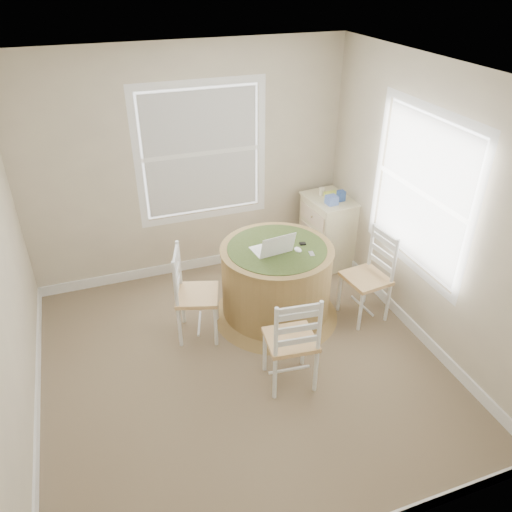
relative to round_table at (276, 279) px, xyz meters
name	(u,v)px	position (x,y,z in m)	size (l,w,h in m)	color
room	(252,232)	(-0.41, -0.45, 0.86)	(3.64, 3.64, 2.64)	#7F6951
round_table	(276,279)	(0.00, 0.00, 0.00)	(1.32, 1.32, 0.82)	olive
chair_left	(197,295)	(-0.84, -0.03, 0.03)	(0.42, 0.40, 0.95)	white
chair_near	(291,339)	(-0.24, -0.94, 0.03)	(0.42, 0.40, 0.95)	white
chair_right	(366,278)	(0.85, -0.33, 0.03)	(0.42, 0.40, 0.95)	white
laptop	(272,248)	(-0.07, -0.04, 0.40)	(0.39, 0.35, 0.25)	white
mouse	(298,250)	(0.18, -0.11, 0.38)	(0.06, 0.10, 0.04)	white
phone	(312,254)	(0.27, -0.22, 0.37)	(0.04, 0.09, 0.02)	#B7BABF
keys	(303,244)	(0.27, -0.02, 0.38)	(0.06, 0.05, 0.03)	black
corner_chest	(327,231)	(0.98, 0.79, -0.01)	(0.55, 0.68, 0.86)	beige
tissue_box	(332,201)	(0.92, 0.63, 0.47)	(0.12, 0.12, 0.10)	#5774C7
box_yellow	(331,195)	(1.01, 0.82, 0.45)	(0.15, 0.10, 0.06)	#DEF054
box_blue	(342,196)	(1.08, 0.68, 0.48)	(0.08, 0.08, 0.12)	#304E91
cup_cream	(321,191)	(0.92, 0.92, 0.46)	(0.07, 0.07, 0.09)	beige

